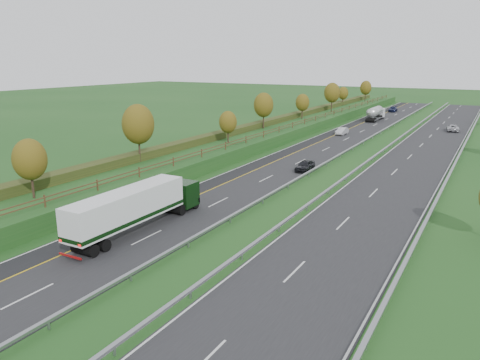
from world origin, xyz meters
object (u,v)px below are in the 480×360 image
object	(u,v)px
road_tanker	(376,113)
car_dark_near	(305,165)
box_lorry	(136,207)
car_small_far	(393,109)
car_oncoming	(453,128)
car_silver_mid	(342,131)

from	to	relation	value
road_tanker	car_dark_near	world-z (taller)	road_tanker
road_tanker	car_dark_near	distance (m)	61.93
box_lorry	car_small_far	xyz separation A→B (m)	(-0.45, 114.59, -1.55)
road_tanker	car_oncoming	size ratio (longest dim) A/B	2.13
car_small_far	car_oncoming	xyz separation A→B (m)	(19.54, -34.05, -0.01)
road_tanker	box_lorry	bearing A→B (deg)	-89.85
car_dark_near	car_small_far	world-z (taller)	car_dark_near
car_silver_mid	car_small_far	xyz separation A→B (m)	(0.17, 50.37, 0.00)
car_dark_near	road_tanker	bearing A→B (deg)	94.71
road_tanker	car_oncoming	bearing A→B (deg)	-29.74
box_lorry	car_dark_near	distance (m)	30.25
road_tanker	car_dark_near	size ratio (longest dim) A/B	2.56
car_dark_near	car_small_far	xyz separation A→B (m)	(-5.08, 84.74, -0.01)
road_tanker	car_small_far	world-z (taller)	road_tanker
car_dark_near	car_silver_mid	xyz separation A→B (m)	(-5.25, 34.36, -0.01)
car_dark_near	car_small_far	bearing A→B (deg)	93.63
car_silver_mid	car_oncoming	size ratio (longest dim) A/B	0.85
car_dark_near	car_oncoming	xyz separation A→B (m)	(14.46, 50.68, -0.01)
box_lorry	road_tanker	xyz separation A→B (m)	(-0.24, 91.59, -0.47)
road_tanker	car_small_far	xyz separation A→B (m)	(-0.21, 23.01, -1.09)
car_dark_near	car_silver_mid	bearing A→B (deg)	98.88
box_lorry	car_dark_near	world-z (taller)	box_lorry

